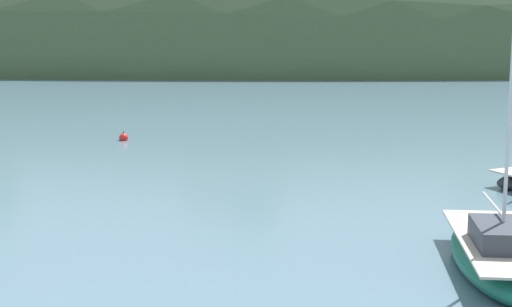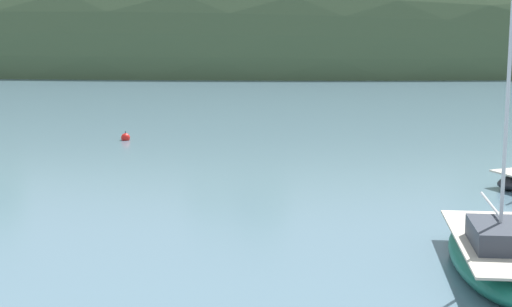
{
  "view_description": "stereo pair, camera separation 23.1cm",
  "coord_description": "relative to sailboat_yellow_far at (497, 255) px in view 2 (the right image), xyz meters",
  "views": [
    {
      "loc": [
        0.52,
        -7.73,
        6.09
      ],
      "look_at": [
        0.0,
        20.0,
        1.2
      ],
      "focal_mm": 55.62,
      "sensor_mm": 36.0,
      "label": 1
    },
    {
      "loc": [
        0.75,
        -7.72,
        6.09
      ],
      "look_at": [
        0.0,
        20.0,
        1.2
      ],
      "focal_mm": 55.62,
      "sensor_mm": 36.0,
      "label": 2
    }
  ],
  "objects": [
    {
      "name": "far_shoreline_hill",
      "position": [
        -6.11,
        73.15,
        -0.23
      ],
      "size": [
        150.0,
        36.0,
        34.6
      ],
      "color": "#425638",
      "rests_on": "ground"
    },
    {
      "name": "sailboat_yellow_far",
      "position": [
        0.0,
        0.0,
        0.0
      ],
      "size": [
        2.58,
        6.35,
        8.43
      ],
      "color": "#196B56",
      "rests_on": "ground"
    },
    {
      "name": "mooring_buoy_outer",
      "position": [
        -12.71,
        19.71,
        -0.26
      ],
      "size": [
        0.44,
        0.44,
        0.54
      ],
      "color": "red",
      "rests_on": "ground"
    }
  ]
}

